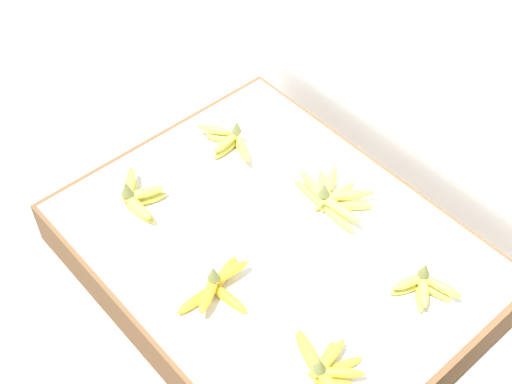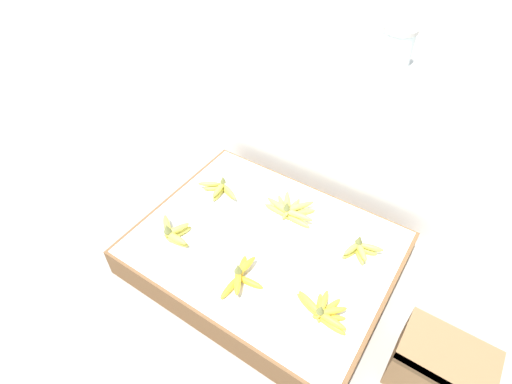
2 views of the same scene
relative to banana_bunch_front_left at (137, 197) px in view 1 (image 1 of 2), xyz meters
The scene contains 9 objects.
ground_plane 0.45m from the banana_bunch_front_left, 30.06° to the left, with size 10.00×10.00×0.00m, color gray.
display_platform 0.43m from the banana_bunch_front_left, 30.06° to the left, with size 1.12×0.88×0.16m.
back_vendor_table 1.05m from the banana_bunch_front_left, 63.91° to the left, with size 1.50×0.41×0.70m.
banana_bunch_front_left is the anchor object (origin of this frame).
banana_bunch_front_midleft 0.38m from the banana_bunch_front_left, ahead, with size 0.17×0.23×0.10m.
banana_bunch_front_midright 0.73m from the banana_bunch_front_left, ahead, with size 0.24×0.14×0.09m.
banana_bunch_middle_left 0.34m from the banana_bunch_front_left, 90.30° to the left, with size 0.23×0.12×0.09m.
banana_bunch_middle_midleft 0.55m from the banana_bunch_front_left, 49.05° to the left, with size 0.26×0.17×0.10m.
banana_bunch_middle_midright 0.82m from the banana_bunch_front_left, 27.25° to the left, with size 0.15×0.13×0.10m.
Camera 1 is at (0.86, -0.82, 1.71)m, focal length 50.00 mm.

